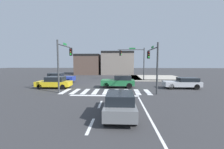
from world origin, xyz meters
The scene contains 14 objects.
ground_plane centered at (0.00, 0.00, 0.00)m, with size 120.00×120.00×0.00m, color #353538.
crosswalk_near centered at (0.00, -4.50, 0.00)m, with size 9.80×3.13×0.01m.
lane_markings centered at (1.06, -12.74, 0.00)m, with size 6.80×24.25×0.01m.
bike_detector_marking centered at (1.35, -8.20, 0.00)m, with size 1.16×1.16×0.01m.
curb_corner_northeast centered at (8.49, 9.42, 0.07)m, with size 10.00×10.60×0.15m.
storefront_row centered at (-2.44, 18.90, 2.87)m, with size 15.07×6.32×6.01m.
traffic_signal_northeast centered at (4.04, 5.98, 4.04)m, with size 4.74×0.32×5.80m.
traffic_signal_southeast centered at (5.32, -3.43, 3.65)m, with size 0.32×5.51×5.27m.
traffic_signal_southwest centered at (-4.99, -3.50, 3.89)m, with size 0.32×4.93×5.63m.
car_silver centered at (9.41, -2.07, 0.72)m, with size 4.35×1.78×1.37m.
car_yellow centered at (-6.71, -2.58, 0.73)m, with size 4.23×1.81×1.46m.
car_gray centered at (1.53, -11.91, 0.77)m, with size 1.76×4.42×1.51m.
car_green centered at (1.44, -1.73, 0.81)m, with size 4.23×1.81×1.59m.
car_blue centered at (-7.98, 2.39, 0.79)m, with size 4.11×1.87×1.53m.
Camera 1 is at (1.48, -20.97, 3.33)m, focal length 24.06 mm.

